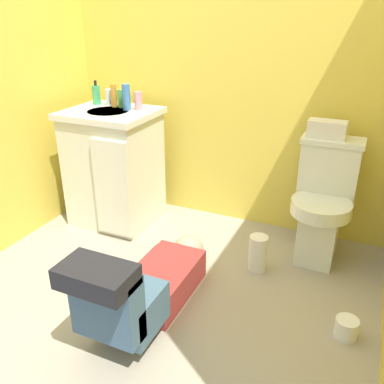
% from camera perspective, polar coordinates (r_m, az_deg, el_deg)
% --- Properties ---
extents(ground_plane, '(2.78, 2.94, 0.04)m').
position_cam_1_polar(ground_plane, '(2.42, -3.95, -13.36)').
color(ground_plane, '#9F9582').
extents(wall_back, '(2.44, 0.08, 2.40)m').
position_cam_1_polar(wall_back, '(2.86, 5.38, 19.00)').
color(wall_back, '#DEC446').
rests_on(wall_back, ground_plane).
extents(toilet, '(0.36, 0.46, 0.75)m').
position_cam_1_polar(toilet, '(2.63, 17.66, -1.43)').
color(toilet, silver).
rests_on(toilet, ground_plane).
extents(vanity_cabinet, '(0.60, 0.53, 0.82)m').
position_cam_1_polar(vanity_cabinet, '(2.99, -10.68, 3.49)').
color(vanity_cabinet, silver).
rests_on(vanity_cabinet, ground_plane).
extents(faucet, '(0.02, 0.02, 0.10)m').
position_cam_1_polar(faucet, '(2.98, -9.81, 12.56)').
color(faucet, silver).
rests_on(faucet, vanity_cabinet).
extents(person_plumber, '(0.39, 1.06, 0.52)m').
position_cam_1_polar(person_plumber, '(2.14, -6.51, -12.78)').
color(person_plumber, maroon).
rests_on(person_plumber, ground_plane).
extents(tissue_box, '(0.22, 0.11, 0.10)m').
position_cam_1_polar(tissue_box, '(2.57, 18.16, 8.27)').
color(tissue_box, silver).
rests_on(tissue_box, toilet).
extents(soap_dispenser, '(0.06, 0.06, 0.17)m').
position_cam_1_polar(soap_dispenser, '(3.07, -13.08, 12.97)').
color(soap_dispenser, '#399C62').
rests_on(soap_dispenser, vanity_cabinet).
extents(bottle_clear, '(0.05, 0.05, 0.11)m').
position_cam_1_polar(bottle_clear, '(3.02, -11.39, 12.73)').
color(bottle_clear, silver).
rests_on(bottle_clear, vanity_cabinet).
extents(bottle_amber, '(0.04, 0.04, 0.16)m').
position_cam_1_polar(bottle_amber, '(2.96, -10.74, 12.97)').
color(bottle_amber, '#C98830').
rests_on(bottle_amber, vanity_cabinet).
extents(bottle_green, '(0.05, 0.05, 0.12)m').
position_cam_1_polar(bottle_green, '(2.94, -9.74, 12.62)').
color(bottle_green, '#4EA451').
rests_on(bottle_green, vanity_cabinet).
extents(bottle_blue, '(0.05, 0.05, 0.17)m').
position_cam_1_polar(bottle_blue, '(2.85, -9.05, 12.81)').
color(bottle_blue, '#396CB1').
rests_on(bottle_blue, vanity_cabinet).
extents(bottle_pink, '(0.05, 0.05, 0.12)m').
position_cam_1_polar(bottle_pink, '(2.85, -7.43, 12.38)').
color(bottle_pink, pink).
rests_on(bottle_pink, vanity_cabinet).
extents(paper_towel_roll, '(0.11, 0.11, 0.23)m').
position_cam_1_polar(paper_towel_roll, '(2.52, 9.09, -8.37)').
color(paper_towel_roll, white).
rests_on(paper_towel_roll, ground_plane).
extents(toilet_paper_roll, '(0.11, 0.11, 0.10)m').
position_cam_1_polar(toilet_paper_roll, '(2.21, 20.54, -17.19)').
color(toilet_paper_roll, white).
rests_on(toilet_paper_roll, ground_plane).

